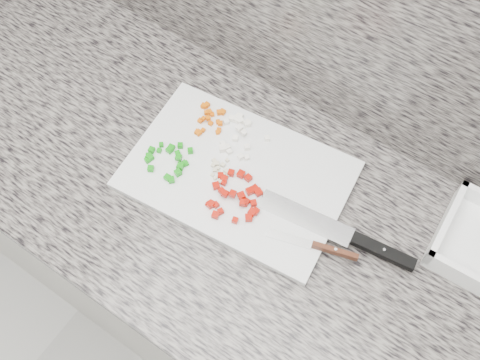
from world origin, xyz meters
name	(u,v)px	position (x,y,z in m)	size (l,w,h in m)	color
cabinet	(228,268)	(0.00, 1.44, 0.43)	(3.92, 0.62, 0.86)	beige
countertop	(224,196)	(0.00, 1.44, 0.88)	(3.96, 0.64, 0.04)	slate
cutting_board	(237,175)	(0.00, 1.49, 0.91)	(0.45, 0.30, 0.01)	silver
carrot_pile	(209,118)	(-0.12, 1.56, 0.92)	(0.08, 0.09, 0.02)	#D25904
onion_pile	(238,132)	(-0.05, 1.57, 0.92)	(0.11, 0.10, 0.02)	white
green_pepper_pile	(169,159)	(-0.13, 1.43, 0.92)	(0.10, 0.10, 0.02)	#0D860C
red_pepper_pile	(236,196)	(0.03, 1.44, 0.92)	(0.12, 0.12, 0.02)	#A30D02
garlic_pile	(220,170)	(-0.03, 1.47, 0.92)	(0.05, 0.06, 0.01)	beige
chef_knife	(356,240)	(0.28, 1.49, 0.92)	(0.32, 0.07, 0.02)	#B8BABE
paring_knife	(323,248)	(0.23, 1.44, 0.92)	(0.18, 0.06, 0.02)	#B8BABE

